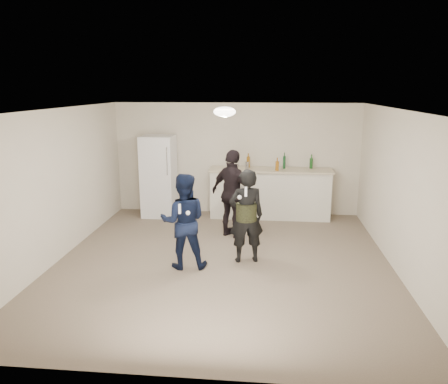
# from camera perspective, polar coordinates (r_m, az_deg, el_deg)

# --- Properties ---
(floor) EXTENTS (6.00, 6.00, 0.00)m
(floor) POSITION_cam_1_polar(r_m,az_deg,el_deg) (7.36, -0.16, -9.11)
(floor) COLOR #6B5B4C
(floor) RESTS_ON ground
(ceiling) EXTENTS (6.00, 6.00, 0.00)m
(ceiling) POSITION_cam_1_polar(r_m,az_deg,el_deg) (6.80, -0.17, 10.73)
(ceiling) COLOR silver
(ceiling) RESTS_ON wall_back
(wall_back) EXTENTS (6.00, 0.00, 6.00)m
(wall_back) POSITION_cam_1_polar(r_m,az_deg,el_deg) (9.90, 1.60, 4.34)
(wall_back) COLOR beige
(wall_back) RESTS_ON floor
(wall_front) EXTENTS (6.00, 0.00, 6.00)m
(wall_front) POSITION_cam_1_polar(r_m,az_deg,el_deg) (4.13, -4.43, -9.03)
(wall_front) COLOR beige
(wall_front) RESTS_ON floor
(wall_left) EXTENTS (0.00, 6.00, 6.00)m
(wall_left) POSITION_cam_1_polar(r_m,az_deg,el_deg) (7.74, -20.86, 0.84)
(wall_left) COLOR beige
(wall_left) RESTS_ON floor
(wall_right) EXTENTS (0.00, 6.00, 6.00)m
(wall_right) POSITION_cam_1_polar(r_m,az_deg,el_deg) (7.24, 22.05, -0.10)
(wall_right) COLOR beige
(wall_right) RESTS_ON floor
(counter) EXTENTS (2.60, 0.56, 1.05)m
(counter) POSITION_cam_1_polar(r_m,az_deg,el_deg) (9.70, 6.01, -0.29)
(counter) COLOR silver
(counter) RESTS_ON floor
(counter_top) EXTENTS (2.68, 0.64, 0.04)m
(counter_top) POSITION_cam_1_polar(r_m,az_deg,el_deg) (9.59, 6.09, 2.87)
(counter_top) COLOR beige
(counter_top) RESTS_ON counter
(fridge) EXTENTS (0.70, 0.70, 1.80)m
(fridge) POSITION_cam_1_polar(r_m,az_deg,el_deg) (9.84, -8.50, 2.07)
(fridge) COLOR white
(fridge) RESTS_ON floor
(fridge_handle) EXTENTS (0.02, 0.02, 0.60)m
(fridge_handle) POSITION_cam_1_polar(r_m,az_deg,el_deg) (9.35, -7.47, 4.00)
(fridge_handle) COLOR silver
(fridge_handle) RESTS_ON fridge
(ceiling_dome) EXTENTS (0.36, 0.36, 0.16)m
(ceiling_dome) POSITION_cam_1_polar(r_m,az_deg,el_deg) (7.10, 0.08, 10.45)
(ceiling_dome) COLOR white
(ceiling_dome) RESTS_ON ceiling
(shaker) EXTENTS (0.08, 0.08, 0.17)m
(shaker) POSITION_cam_1_polar(r_m,az_deg,el_deg) (9.50, 3.01, 3.47)
(shaker) COLOR #ADACB0
(shaker) RESTS_ON counter_top
(man) EXTENTS (0.82, 0.68, 1.53)m
(man) POSITION_cam_1_polar(r_m,az_deg,el_deg) (6.95, -5.30, -3.82)
(man) COLOR #0F1B41
(man) RESTS_ON floor
(woman) EXTENTS (0.64, 0.50, 1.56)m
(woman) POSITION_cam_1_polar(r_m,az_deg,el_deg) (7.15, 2.94, -3.15)
(woman) COLOR black
(woman) RESTS_ON floor
(camo_shorts) EXTENTS (0.34, 0.34, 0.28)m
(camo_shorts) POSITION_cam_1_polar(r_m,az_deg,el_deg) (7.13, 2.94, -2.62)
(camo_shorts) COLOR #2D3518
(camo_shorts) RESTS_ON woman
(spectator) EXTENTS (1.05, 0.90, 1.70)m
(spectator) POSITION_cam_1_polar(r_m,az_deg,el_deg) (8.33, 1.17, -0.25)
(spectator) COLOR black
(spectator) RESTS_ON floor
(remote_man) EXTENTS (0.04, 0.04, 0.15)m
(remote_man) POSITION_cam_1_polar(r_m,az_deg,el_deg) (6.60, -5.81, -2.20)
(remote_man) COLOR white
(remote_man) RESTS_ON man
(nunchuk_man) EXTENTS (0.07, 0.07, 0.07)m
(nunchuk_man) POSITION_cam_1_polar(r_m,az_deg,el_deg) (6.63, -4.73, -2.74)
(nunchuk_man) COLOR white
(nunchuk_man) RESTS_ON man
(remote_woman) EXTENTS (0.04, 0.04, 0.15)m
(remote_woman) POSITION_cam_1_polar(r_m,az_deg,el_deg) (6.79, 2.88, 0.04)
(remote_woman) COLOR white
(remote_woman) RESTS_ON woman
(nunchuk_woman) EXTENTS (0.07, 0.07, 0.07)m
(nunchuk_woman) POSITION_cam_1_polar(r_m,az_deg,el_deg) (6.84, 2.05, -0.70)
(nunchuk_woman) COLOR silver
(nunchuk_woman) RESTS_ON woman
(bottle_cluster) EXTENTS (1.45, 0.42, 0.28)m
(bottle_cluster) POSITION_cam_1_polar(r_m,az_deg,el_deg) (9.62, 7.20, 3.68)
(bottle_cluster) COLOR #13431F
(bottle_cluster) RESTS_ON counter_top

